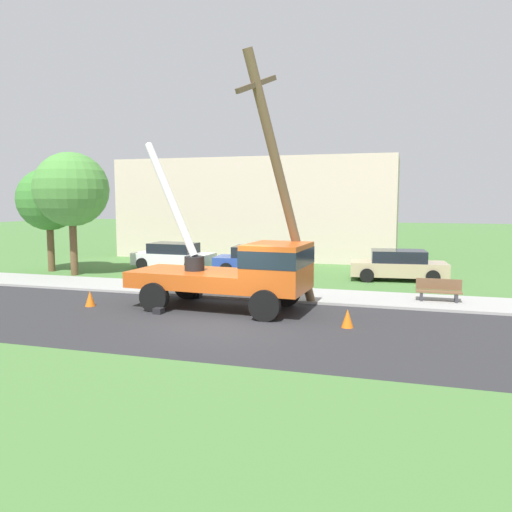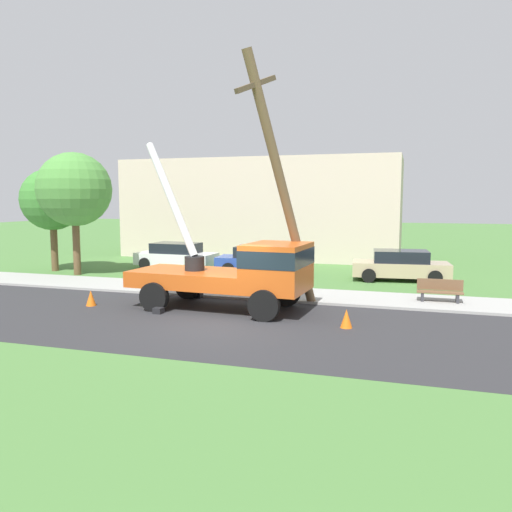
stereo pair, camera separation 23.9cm
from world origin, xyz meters
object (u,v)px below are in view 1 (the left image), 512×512
(traffic_cone_ahead, at_px, (347,318))
(parked_sedan_tan, at_px, (398,265))
(leaning_utility_pole, at_px, (281,184))
(parked_sedan_white, at_px, (174,256))
(roadside_tree_far, at_px, (71,190))
(roadside_tree_near, at_px, (49,200))
(traffic_cone_behind, at_px, (90,299))
(utility_truck, at_px, (242,270))
(parked_sedan_blue, at_px, (258,260))
(park_bench, at_px, (439,291))

(traffic_cone_ahead, xyz_separation_m, parked_sedan_tan, (1.30, 9.64, 0.43))
(leaning_utility_pole, distance_m, parked_sedan_white, 12.41)
(roadside_tree_far, bearing_deg, leaning_utility_pole, -22.84)
(roadside_tree_near, bearing_deg, parked_sedan_tan, 6.81)
(parked_sedan_white, distance_m, parked_sedan_tan, 11.93)
(parked_sedan_tan, distance_m, roadside_tree_near, 18.10)
(traffic_cone_behind, distance_m, parked_sedan_tan, 13.94)
(traffic_cone_ahead, height_order, roadside_tree_far, roadside_tree_far)
(parked_sedan_tan, bearing_deg, leaning_utility_pole, -115.11)
(leaning_utility_pole, bearing_deg, roadside_tree_far, 157.16)
(utility_truck, height_order, leaning_utility_pole, leaning_utility_pole)
(traffic_cone_behind, xyz_separation_m, roadside_tree_far, (-5.23, 6.25, 3.99))
(traffic_cone_ahead, bearing_deg, parked_sedan_tan, 82.33)
(parked_sedan_blue, bearing_deg, parked_sedan_tan, -0.73)
(leaning_utility_pole, distance_m, park_bench, 7.10)
(parked_sedan_blue, xyz_separation_m, parked_sedan_tan, (6.91, -0.09, 0.00))
(parked_sedan_blue, relative_size, park_bench, 2.83)
(parked_sedan_blue, relative_size, roadside_tree_near, 0.84)
(parked_sedan_blue, distance_m, roadside_tree_far, 9.94)
(parked_sedan_blue, bearing_deg, parked_sedan_white, 173.93)
(parked_sedan_white, bearing_deg, utility_truck, -52.43)
(parked_sedan_tan, relative_size, park_bench, 2.85)
(parked_sedan_white, distance_m, parked_sedan_blue, 5.03)
(parked_sedan_blue, xyz_separation_m, park_bench, (8.42, -5.28, -0.25))
(parked_sedan_blue, bearing_deg, roadside_tree_near, -168.47)
(leaning_utility_pole, xyz_separation_m, parked_sedan_tan, (3.74, 7.99, -3.61))
(roadside_tree_near, xyz_separation_m, roadside_tree_far, (2.04, -0.85, 0.50))
(leaning_utility_pole, height_order, park_bench, leaning_utility_pole)
(utility_truck, distance_m, parked_sedan_blue, 8.61)
(parked_sedan_white, xyz_separation_m, parked_sedan_tan, (11.91, -0.62, 0.00))
(roadside_tree_far, bearing_deg, parked_sedan_white, 43.59)
(utility_truck, distance_m, roadside_tree_far, 12.22)
(traffic_cone_behind, relative_size, roadside_tree_far, 0.09)
(utility_truck, height_order, traffic_cone_ahead, utility_truck)
(traffic_cone_ahead, height_order, traffic_cone_behind, same)
(roadside_tree_near, bearing_deg, traffic_cone_ahead, -24.63)
(traffic_cone_behind, height_order, roadside_tree_far, roadside_tree_far)
(leaning_utility_pole, relative_size, parked_sedan_white, 1.89)
(traffic_cone_behind, distance_m, parked_sedan_white, 9.96)
(leaning_utility_pole, bearing_deg, roadside_tree_near, 157.19)
(parked_sedan_tan, distance_m, roadside_tree_far, 16.35)
(parked_sedan_tan, bearing_deg, traffic_cone_ahead, -97.67)
(park_bench, xyz_separation_m, roadside_tree_near, (-19.23, 3.07, 3.31))
(leaning_utility_pole, relative_size, parked_sedan_blue, 1.87)
(utility_truck, relative_size, roadside_tree_near, 1.25)
(parked_sedan_blue, bearing_deg, utility_truck, -77.52)
(traffic_cone_ahead, xyz_separation_m, parked_sedan_blue, (-5.61, 9.73, 0.43))
(parked_sedan_blue, bearing_deg, leaning_utility_pole, -68.59)
(roadside_tree_far, bearing_deg, traffic_cone_behind, -50.09)
(parked_sedan_white, relative_size, parked_sedan_blue, 0.99)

